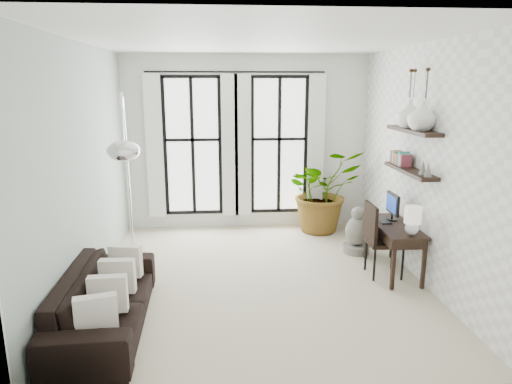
{
  "coord_description": "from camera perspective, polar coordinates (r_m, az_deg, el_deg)",
  "views": [
    {
      "loc": [
        -0.48,
        -5.95,
        2.64
      ],
      "look_at": [
        0.0,
        0.3,
        1.18
      ],
      "focal_mm": 32.0,
      "sensor_mm": 36.0,
      "label": 1
    }
  ],
  "objects": [
    {
      "name": "arc_lamp",
      "position": [
        6.04,
        -16.12,
        6.52
      ],
      "size": [
        0.76,
        2.49,
        2.57
      ],
      "color": "silver",
      "rests_on": "floor"
    },
    {
      "name": "desk_chair",
      "position": [
        6.65,
        15.07,
        -5.23
      ],
      "size": [
        0.5,
        0.5,
        1.05
      ],
      "rotation": [
        0.0,
        0.0,
        -0.01
      ],
      "color": "black",
      "rests_on": "floor"
    },
    {
      "name": "wall_shelves",
      "position": [
        6.63,
        18.69,
        4.53
      ],
      "size": [
        0.25,
        1.3,
        0.6
      ],
      "color": "black",
      "rests_on": "wall_right"
    },
    {
      "name": "wall_back",
      "position": [
        8.52,
        -1.15,
        6.13
      ],
      "size": [
        4.5,
        0.0,
        4.5
      ],
      "primitive_type": "plane",
      "rotation": [
        1.57,
        0.0,
        0.0
      ],
      "color": "white",
      "rests_on": "floor"
    },
    {
      "name": "sofa",
      "position": [
        5.47,
        -18.36,
        -12.63
      ],
      "size": [
        0.95,
        2.25,
        0.65
      ],
      "primitive_type": "imported",
      "rotation": [
        0.0,
        0.0,
        1.61
      ],
      "color": "black",
      "rests_on": "floor"
    },
    {
      "name": "buddha",
      "position": [
        7.55,
        12.52,
        -5.08
      ],
      "size": [
        0.42,
        0.42,
        0.76
      ],
      "color": "gray",
      "rests_on": "floor"
    },
    {
      "name": "ceiling",
      "position": [
        5.99,
        0.22,
        18.49
      ],
      "size": [
        5.0,
        5.0,
        0.0
      ],
      "primitive_type": "plane",
      "color": "white",
      "rests_on": "wall_back"
    },
    {
      "name": "wall_left",
      "position": [
        6.29,
        -20.7,
        2.76
      ],
      "size": [
        0.0,
        5.0,
        5.0
      ],
      "primitive_type": "plane",
      "rotation": [
        1.57,
        0.0,
        1.57
      ],
      "color": "#9EB0A5",
      "rests_on": "floor"
    },
    {
      "name": "plant",
      "position": [
        8.46,
        8.26,
        0.2
      ],
      "size": [
        1.66,
        1.53,
        1.53
      ],
      "primitive_type": "imported",
      "rotation": [
        0.0,
        0.0,
        0.29
      ],
      "color": "#2D7228",
      "rests_on": "floor"
    },
    {
      "name": "desk",
      "position": [
        6.71,
        17.06,
        -4.38
      ],
      "size": [
        0.52,
        1.22,
        1.11
      ],
      "color": "black",
      "rests_on": "floor"
    },
    {
      "name": "throw_pillows",
      "position": [
        5.38,
        -17.45,
        -10.98
      ],
      "size": [
        0.4,
        1.52,
        0.4
      ],
      "color": "beige",
      "rests_on": "sofa"
    },
    {
      "name": "windows",
      "position": [
        8.45,
        -2.49,
        5.78
      ],
      "size": [
        3.26,
        0.13,
        2.65
      ],
      "color": "white",
      "rests_on": "wall_back"
    },
    {
      "name": "vase_a",
      "position": [
        6.32,
        20.06,
        8.95
      ],
      "size": [
        0.37,
        0.37,
        0.38
      ],
      "primitive_type": "imported",
      "color": "white",
      "rests_on": "shelf_upper"
    },
    {
      "name": "vase_b",
      "position": [
        6.68,
        18.66,
        9.25
      ],
      "size": [
        0.37,
        0.37,
        0.38
      ],
      "primitive_type": "imported",
      "color": "white",
      "rests_on": "shelf_upper"
    },
    {
      "name": "wall_right",
      "position": [
        6.63,
        20.02,
        3.3
      ],
      "size": [
        0.0,
        5.0,
        5.0
      ],
      "primitive_type": "plane",
      "rotation": [
        1.57,
        0.0,
        -1.57
      ],
      "color": "white",
      "rests_on": "floor"
    },
    {
      "name": "floor",
      "position": [
        6.53,
        0.2,
        -10.73
      ],
      "size": [
        5.0,
        5.0,
        0.0
      ],
      "primitive_type": "plane",
      "color": "beige",
      "rests_on": "ground"
    }
  ]
}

